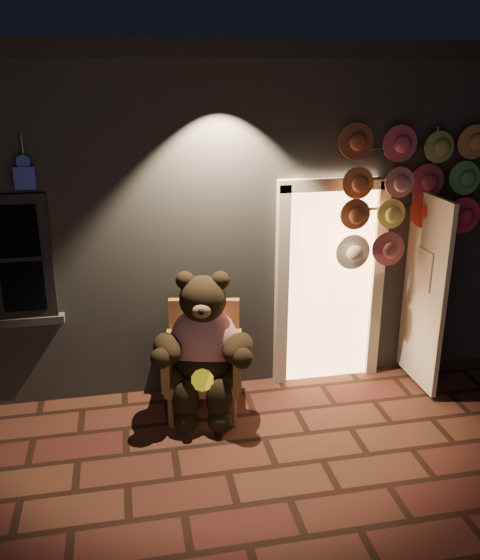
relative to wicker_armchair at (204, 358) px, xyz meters
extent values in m
plane|color=#4D2A1D|center=(0.04, -1.09, -0.53)|extent=(60.00, 60.00, 0.00)
cube|color=slate|center=(0.04, 2.91, 1.12)|extent=(7.00, 5.00, 3.30)
cube|color=black|center=(0.04, 2.91, 2.85)|extent=(7.30, 5.30, 0.16)
cube|color=slate|center=(-1.86, 0.37, 0.39)|extent=(1.10, 0.14, 0.08)
cube|color=#F8B570|center=(1.39, 0.39, 0.52)|extent=(0.92, 0.10, 2.10)
cube|color=beige|center=(0.87, 0.35, 0.52)|extent=(0.12, 0.12, 2.20)
cube|color=beige|center=(1.91, 0.35, 0.52)|extent=(0.12, 0.12, 2.20)
cube|color=beige|center=(1.39, 0.35, 1.60)|extent=(1.16, 0.12, 0.12)
cube|color=beige|center=(2.29, 0.01, 0.52)|extent=(0.05, 0.80, 2.00)
cube|color=#3643C0|center=(-1.51, 0.29, 1.77)|extent=(0.18, 0.07, 0.20)
cylinder|color=#59595E|center=(-1.51, 0.35, 2.02)|extent=(0.02, 0.02, 0.25)
cube|color=#946039|center=(-0.02, -0.09, -0.16)|extent=(0.81, 0.77, 0.10)
cube|color=#946039|center=(0.04, 0.21, 0.19)|extent=(0.70, 0.21, 0.70)
cube|color=#946039|center=(-0.34, -0.04, 0.04)|extent=(0.20, 0.60, 0.40)
cube|color=#946039|center=(0.30, -0.17, 0.04)|extent=(0.20, 0.60, 0.40)
cylinder|color=#946039|center=(-0.37, -0.30, -0.37)|extent=(0.05, 0.05, 0.32)
cylinder|color=#946039|center=(0.22, -0.42, -0.37)|extent=(0.05, 0.05, 0.32)
cylinder|color=#946039|center=(-0.26, 0.25, -0.37)|extent=(0.05, 0.05, 0.32)
cylinder|color=#946039|center=(0.33, 0.13, -0.37)|extent=(0.05, 0.05, 0.32)
ellipsoid|color=#AE1220|center=(0.00, -0.04, 0.20)|extent=(0.74, 0.64, 0.69)
ellipsoid|color=black|center=(-0.01, -0.12, 0.00)|extent=(0.62, 0.55, 0.32)
sphere|color=black|center=(-0.01, -0.09, 0.66)|extent=(0.52, 0.52, 0.44)
sphere|color=black|center=(-0.16, -0.03, 0.83)|extent=(0.17, 0.17, 0.17)
sphere|color=black|center=(0.16, -0.09, 0.83)|extent=(0.17, 0.17, 0.17)
ellipsoid|color=brown|center=(-0.05, -0.29, 0.62)|extent=(0.19, 0.15, 0.14)
ellipsoid|color=black|center=(-0.36, -0.18, 0.23)|extent=(0.32, 0.48, 0.25)
ellipsoid|color=black|center=(0.28, -0.31, 0.23)|extent=(0.45, 0.52, 0.25)
ellipsoid|color=black|center=(-0.22, -0.37, -0.23)|extent=(0.25, 0.25, 0.43)
ellipsoid|color=black|center=(0.08, -0.43, -0.23)|extent=(0.25, 0.25, 0.43)
sphere|color=black|center=(-0.23, -0.43, -0.40)|extent=(0.23, 0.23, 0.23)
sphere|color=black|center=(0.07, -0.49, -0.40)|extent=(0.23, 0.23, 0.23)
cylinder|color=yellow|center=(-0.07, -0.40, -0.02)|extent=(0.22, 0.13, 0.20)
cylinder|color=#59595E|center=(2.41, 0.29, 0.80)|extent=(0.04, 0.04, 2.68)
cylinder|color=#59595E|center=(2.11, 0.27, 1.94)|extent=(1.19, 0.03, 0.03)
cylinder|color=#59595E|center=(2.11, 0.27, 1.65)|extent=(1.19, 0.03, 0.03)
cylinder|color=#59595E|center=(2.11, 0.27, 1.35)|extent=(1.19, 0.03, 0.03)
cylinder|color=brown|center=(1.54, 0.21, 1.99)|extent=(0.34, 0.11, 0.34)
cylinder|color=#CB4B68|center=(1.94, 0.18, 1.99)|extent=(0.34, 0.11, 0.34)
cylinder|color=#979E57|center=(2.34, 0.15, 1.99)|extent=(0.34, 0.11, 0.34)
cylinder|color=tan|center=(2.73, 0.21, 1.99)|extent=(0.34, 0.11, 0.34)
cylinder|color=#D4713D|center=(1.54, 0.18, 1.65)|extent=(0.34, 0.11, 0.34)
cylinder|color=tan|center=(1.94, 0.15, 1.65)|extent=(0.34, 0.11, 0.34)
cylinder|color=#AC3745|center=(2.34, 0.21, 1.65)|extent=(0.34, 0.11, 0.34)
cylinder|color=#5CA55E|center=(2.73, 0.18, 1.65)|extent=(0.34, 0.11, 0.34)
cylinder|color=#BF623B|center=(1.54, 0.15, 1.30)|extent=(0.34, 0.11, 0.34)
cylinder|color=#FFF376|center=(1.94, 0.21, 1.30)|extent=(0.34, 0.11, 0.34)
cylinder|color=#FF3D2A|center=(2.34, 0.18, 1.30)|extent=(0.34, 0.11, 0.34)
cylinder|color=#DC2A48|center=(2.73, 0.15, 1.30)|extent=(0.34, 0.11, 0.34)
cylinder|color=white|center=(1.54, 0.21, 0.95)|extent=(0.34, 0.11, 0.34)
cylinder|color=#C2616A|center=(1.94, 0.18, 0.95)|extent=(0.34, 0.11, 0.34)
camera|label=1|loc=(-0.68, -5.18, 2.65)|focal=38.00mm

